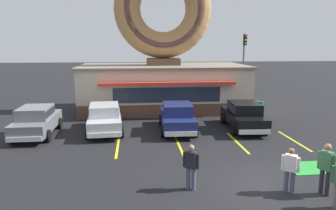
# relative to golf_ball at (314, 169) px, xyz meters

# --- Properties ---
(ground_plane) EXTENTS (160.00, 160.00, 0.00)m
(ground_plane) POSITION_rel_golf_ball_xyz_m (-2.61, -1.09, -0.05)
(ground_plane) COLOR black
(donut_shop_building) EXTENTS (12.30, 6.75, 10.96)m
(donut_shop_building) POSITION_rel_golf_ball_xyz_m (-4.87, 12.85, 3.69)
(donut_shop_building) COLOR brown
(donut_shop_building) RESTS_ON ground
(mini_donut_near_left) EXTENTS (0.13, 0.13, 0.04)m
(mini_donut_near_left) POSITION_rel_golf_ball_xyz_m (-0.83, 0.37, -0.00)
(mini_donut_near_left) COLOR #D8667F
(mini_donut_near_left) RESTS_ON putting_mat
(golf_ball) EXTENTS (0.04, 0.04, 0.04)m
(golf_ball) POSITION_rel_golf_ball_xyz_m (0.00, 0.00, 0.00)
(golf_ball) COLOR white
(golf_ball) RESTS_ON putting_mat
(car_silver) EXTENTS (2.22, 4.67, 1.60)m
(car_silver) POSITION_rel_golf_ball_xyz_m (-8.73, 6.63, 0.82)
(car_silver) COLOR #B2B5BA
(car_silver) RESTS_ON ground
(car_grey) EXTENTS (2.00, 4.57, 1.60)m
(car_grey) POSITION_rel_golf_ball_xyz_m (-12.34, 6.29, 0.82)
(car_grey) COLOR slate
(car_grey) RESTS_ON ground
(car_navy) EXTENTS (2.13, 4.63, 1.60)m
(car_navy) POSITION_rel_golf_ball_xyz_m (-4.63, 6.46, 0.82)
(car_navy) COLOR navy
(car_navy) RESTS_ON ground
(car_black) EXTENTS (2.16, 4.65, 1.60)m
(car_black) POSITION_rel_golf_ball_xyz_m (-0.74, 6.44, 0.82)
(car_black) COLOR black
(car_black) RESTS_ON ground
(pedestrian_hooded_kid) EXTENTS (0.49, 0.42, 1.55)m
(pedestrian_hooded_kid) POSITION_rel_golf_ball_xyz_m (-1.92, -1.76, 0.80)
(pedestrian_hooded_kid) COLOR #474C66
(pedestrian_hooded_kid) RESTS_ON ground
(pedestrian_leather_jacket_man) EXTENTS (0.52, 0.40, 1.60)m
(pedestrian_leather_jacket_man) POSITION_rel_golf_ball_xyz_m (-5.17, -1.21, 0.83)
(pedestrian_leather_jacket_man) COLOR #474C66
(pedestrian_leather_jacket_man) RESTS_ON ground
(pedestrian_clipboard_woman) EXTENTS (0.41, 0.52, 1.76)m
(pedestrian_clipboard_woman) POSITION_rel_golf_ball_xyz_m (-0.85, -2.06, 0.93)
(pedestrian_clipboard_woman) COLOR #232328
(pedestrian_clipboard_woman) RESTS_ON ground
(trash_bin) EXTENTS (0.57, 0.57, 0.97)m
(trash_bin) POSITION_rel_golf_ball_xyz_m (1.67, 10.16, 0.45)
(trash_bin) COLOR #1E662D
(trash_bin) RESTS_ON ground
(traffic_light_pole) EXTENTS (0.28, 0.47, 5.80)m
(traffic_light_pole) POSITION_rel_golf_ball_xyz_m (2.78, 17.14, 3.66)
(traffic_light_pole) COLOR #595B60
(traffic_light_pole) RESTS_ON ground
(parking_stripe_far_left) EXTENTS (0.12, 3.60, 0.01)m
(parking_stripe_far_left) POSITION_rel_golf_ball_xyz_m (-7.89, 3.91, -0.05)
(parking_stripe_far_left) COLOR yellow
(parking_stripe_far_left) RESTS_ON ground
(parking_stripe_left) EXTENTS (0.12, 3.60, 0.01)m
(parking_stripe_left) POSITION_rel_golf_ball_xyz_m (-4.89, 3.91, -0.05)
(parking_stripe_left) COLOR yellow
(parking_stripe_left) RESTS_ON ground
(parking_stripe_mid_left) EXTENTS (0.12, 3.60, 0.01)m
(parking_stripe_mid_left) POSITION_rel_golf_ball_xyz_m (-1.89, 3.91, -0.05)
(parking_stripe_mid_left) COLOR yellow
(parking_stripe_mid_left) RESTS_ON ground
(parking_stripe_centre) EXTENTS (0.12, 3.60, 0.01)m
(parking_stripe_centre) POSITION_rel_golf_ball_xyz_m (1.11, 3.91, -0.05)
(parking_stripe_centre) COLOR yellow
(parking_stripe_centre) RESTS_ON ground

